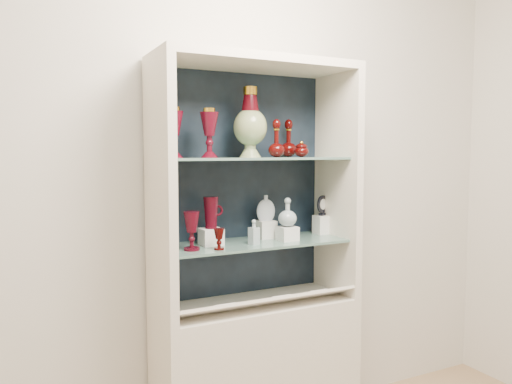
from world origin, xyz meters
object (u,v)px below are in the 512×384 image
pedestal_lamp_left (209,133)px  lidded_bowl (301,149)px  enamel_urn (250,122)px  pedestal_lamp_right (174,133)px  ruby_goblet_tall (192,231)px  ruby_decanter_a (276,136)px  ruby_pitcher (211,213)px  cobalt_goblet (165,229)px  clear_round_decanter (288,213)px  cameo_medallion (322,205)px  flat_flask (266,208)px  clear_square_bottle (254,232)px  ruby_goblet_small (219,239)px  ruby_decanter_b (289,137)px

pedestal_lamp_left → lidded_bowl: bearing=-0.5°
enamel_urn → lidded_bowl: bearing=-6.3°
pedestal_lamp_right → ruby_goblet_tall: (0.07, -0.02, -0.44)m
ruby_decanter_a → ruby_pitcher: size_ratio=1.35×
ruby_decanter_a → cobalt_goblet: bearing=168.6°
clear_round_decanter → cameo_medallion: 0.29m
pedestal_lamp_right → ruby_decanter_a: pedestal_lamp_right is taller
ruby_decanter_a → flat_flask: size_ratio=1.51×
enamel_urn → lidded_bowl: size_ratio=4.09×
pedestal_lamp_left → clear_square_bottle: bearing=-10.5°
ruby_goblet_small → flat_flask: bearing=27.9°
pedestal_lamp_right → ruby_decanter_a: size_ratio=1.08×
enamel_urn → ruby_pitcher: size_ratio=2.22×
pedestal_lamp_right → ruby_decanter_a: 0.51m
pedestal_lamp_left → ruby_decanter_b: pedestal_lamp_left is taller
ruby_goblet_tall → ruby_pitcher: size_ratio=1.16×
ruby_decanter_a → clear_square_bottle: bearing=-177.2°
enamel_urn → cobalt_goblet: 0.66m
clear_square_bottle → ruby_goblet_small: bearing=-167.3°
ruby_goblet_tall → clear_square_bottle: bearing=0.3°
pedestal_lamp_left → ruby_decanter_b: 0.51m
pedestal_lamp_left → flat_flask: pedestal_lamp_left is taller
ruby_pitcher → ruby_decanter_a: bearing=-14.4°
lidded_bowl → cobalt_goblet: lidded_bowl is taller
ruby_decanter_b → ruby_decanter_a: bearing=-136.4°
ruby_decanter_b → cameo_medallion: size_ratio=1.83×
cobalt_goblet → clear_square_bottle: cobalt_goblet is taller
ruby_pitcher → pedestal_lamp_left: bearing=-118.7°
lidded_bowl → flat_flask: lidded_bowl is taller
lidded_bowl → clear_round_decanter: 0.33m
lidded_bowl → ruby_goblet_tall: 0.71m
ruby_goblet_small → cameo_medallion: cameo_medallion is taller
pedestal_lamp_left → ruby_pitcher: 0.38m
cobalt_goblet → flat_flask: flat_flask is taller
ruby_goblet_tall → enamel_urn: bearing=11.4°
ruby_pitcher → ruby_goblet_tall: bearing=-148.7°
pedestal_lamp_right → flat_flask: bearing=11.8°
enamel_urn → ruby_decanter_b: 0.29m
ruby_decanter_a → flat_flask: 0.39m
clear_round_decanter → pedestal_lamp_left: bearing=177.2°
pedestal_lamp_right → cobalt_goblet: bearing=103.8°
cobalt_goblet → clear_square_bottle: size_ratio=1.43×
ruby_goblet_tall → ruby_goblet_small: size_ratio=1.82×
ruby_goblet_tall → cameo_medallion: 0.80m
pedestal_lamp_right → ruby_pitcher: 0.43m
pedestal_lamp_left → lidded_bowl: 0.50m
ruby_goblet_tall → cameo_medallion: bearing=8.2°
ruby_pitcher → ruby_decanter_b: bearing=7.6°
ruby_goblet_tall → cobalt_goblet: bearing=128.5°
clear_round_decanter → flat_flask: bearing=119.4°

